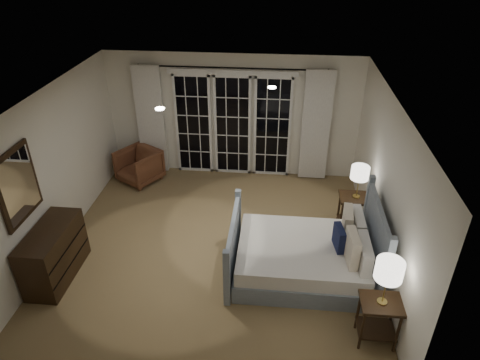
# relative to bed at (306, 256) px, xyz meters

# --- Properties ---
(floor) EXTENTS (5.00, 5.00, 0.00)m
(floor) POSITION_rel_bed_xyz_m (-1.42, 0.51, -0.31)
(floor) COLOR #8E734C
(floor) RESTS_ON ground
(ceiling) EXTENTS (5.00, 5.00, 0.00)m
(ceiling) POSITION_rel_bed_xyz_m (-1.42, 0.51, 2.19)
(ceiling) COLOR silver
(ceiling) RESTS_ON wall_back
(wall_left) EXTENTS (0.02, 5.00, 2.50)m
(wall_left) POSITION_rel_bed_xyz_m (-3.92, 0.51, 0.94)
(wall_left) COLOR silver
(wall_left) RESTS_ON floor
(wall_right) EXTENTS (0.02, 5.00, 2.50)m
(wall_right) POSITION_rel_bed_xyz_m (1.08, 0.51, 0.94)
(wall_right) COLOR silver
(wall_right) RESTS_ON floor
(wall_back) EXTENTS (5.00, 0.02, 2.50)m
(wall_back) POSITION_rel_bed_xyz_m (-1.42, 3.01, 0.94)
(wall_back) COLOR silver
(wall_back) RESTS_ON floor
(wall_front) EXTENTS (5.00, 0.02, 2.50)m
(wall_front) POSITION_rel_bed_xyz_m (-1.42, -1.99, 0.94)
(wall_front) COLOR silver
(wall_front) RESTS_ON floor
(french_doors) EXTENTS (2.50, 0.04, 2.20)m
(french_doors) POSITION_rel_bed_xyz_m (-1.42, 2.97, 0.78)
(french_doors) COLOR black
(french_doors) RESTS_ON wall_back
(curtain_rod) EXTENTS (3.50, 0.03, 0.03)m
(curtain_rod) POSITION_rel_bed_xyz_m (-1.42, 2.91, 1.94)
(curtain_rod) COLOR black
(curtain_rod) RESTS_ON wall_back
(curtain_left) EXTENTS (0.55, 0.10, 2.25)m
(curtain_left) POSITION_rel_bed_xyz_m (-3.07, 2.89, 0.84)
(curtain_left) COLOR white
(curtain_left) RESTS_ON curtain_rod
(curtain_right) EXTENTS (0.55, 0.10, 2.25)m
(curtain_right) POSITION_rel_bed_xyz_m (0.23, 2.89, 0.84)
(curtain_right) COLOR white
(curtain_right) RESTS_ON curtain_rod
(downlight_a) EXTENTS (0.12, 0.12, 0.01)m
(downlight_a) POSITION_rel_bed_xyz_m (-0.62, 1.11, 2.18)
(downlight_a) COLOR white
(downlight_a) RESTS_ON ceiling
(downlight_b) EXTENTS (0.12, 0.12, 0.01)m
(downlight_b) POSITION_rel_bed_xyz_m (-2.02, 0.11, 2.18)
(downlight_b) COLOR white
(downlight_b) RESTS_ON ceiling
(bed) EXTENTS (2.08, 1.48, 1.21)m
(bed) POSITION_rel_bed_xyz_m (0.00, 0.00, 0.00)
(bed) COLOR gray
(bed) RESTS_ON floor
(nightstand_left) EXTENTS (0.50, 0.40, 0.65)m
(nightstand_left) POSITION_rel_bed_xyz_m (0.83, -1.15, 0.11)
(nightstand_left) COLOR #311F10
(nightstand_left) RESTS_ON floor
(nightstand_right) EXTENTS (0.53, 0.42, 0.69)m
(nightstand_right) POSITION_rel_bed_xyz_m (0.83, 1.12, 0.14)
(nightstand_right) COLOR #311F10
(nightstand_right) RESTS_ON floor
(lamp_left) EXTENTS (0.32, 0.32, 0.62)m
(lamp_left) POSITION_rel_bed_xyz_m (0.83, -1.15, 0.83)
(lamp_left) COLOR tan
(lamp_left) RESTS_ON nightstand_left
(lamp_right) EXTENTS (0.29, 0.29, 0.56)m
(lamp_right) POSITION_rel_bed_xyz_m (0.83, 1.12, 0.82)
(lamp_right) COLOR tan
(lamp_right) RESTS_ON nightstand_right
(armchair) EXTENTS (1.01, 1.02, 0.68)m
(armchair) POSITION_rel_bed_xyz_m (-3.27, 2.42, 0.03)
(armchair) COLOR brown
(armchair) RESTS_ON floor
(dresser) EXTENTS (0.50, 1.17, 0.83)m
(dresser) POSITION_rel_bed_xyz_m (-3.65, -0.43, 0.10)
(dresser) COLOR #311F10
(dresser) RESTS_ON floor
(mirror) EXTENTS (0.05, 0.85, 1.00)m
(mirror) POSITION_rel_bed_xyz_m (-3.89, -0.43, 1.24)
(mirror) COLOR #311F10
(mirror) RESTS_ON wall_left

